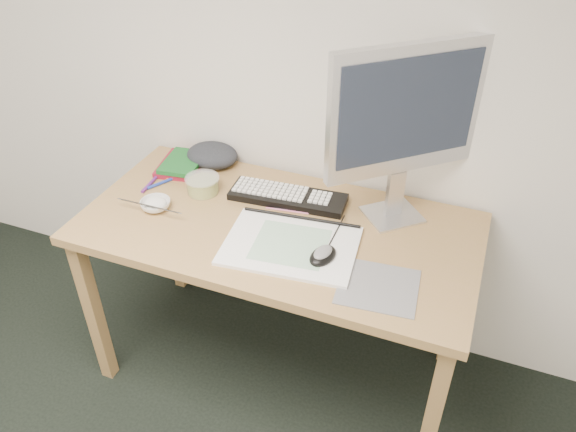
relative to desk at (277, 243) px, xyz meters
name	(u,v)px	position (x,y,z in m)	size (l,w,h in m)	color
desk	(277,243)	(0.00, 0.00, 0.00)	(1.40, 0.70, 0.75)	#A3784A
mousepad	(378,287)	(0.41, -0.18, 0.08)	(0.24, 0.22, 0.00)	slate
sketchpad	(291,246)	(0.09, -0.10, 0.09)	(0.44, 0.31, 0.01)	white
keyboard	(288,197)	(-0.02, 0.16, 0.10)	(0.44, 0.14, 0.03)	black
monitor	(405,116)	(0.36, 0.20, 0.48)	(0.43, 0.39, 0.63)	silver
mouse	(323,253)	(0.21, -0.13, 0.11)	(0.07, 0.12, 0.04)	black
rice_bowl	(156,205)	(-0.45, -0.07, 0.10)	(0.11, 0.11, 0.03)	white
chopsticks	(149,206)	(-0.45, -0.11, 0.12)	(0.02, 0.02, 0.25)	silver
fruit_tub	(203,185)	(-0.34, 0.09, 0.11)	(0.13, 0.13, 0.06)	#C9CD48
book_red	(182,165)	(-0.52, 0.23, 0.09)	(0.16, 0.22, 0.02)	maroon
book_green	(183,162)	(-0.50, 0.22, 0.11)	(0.14, 0.20, 0.02)	#175F24
cloth_lump	(212,155)	(-0.41, 0.30, 0.12)	(0.18, 0.15, 0.07)	#282C30
pencil_pink	(287,211)	(0.00, 0.09, 0.09)	(0.01, 0.01, 0.16)	pink
pencil_tan	(296,222)	(0.06, 0.03, 0.09)	(0.01, 0.01, 0.20)	tan
pencil_black	(298,211)	(0.04, 0.10, 0.09)	(0.01, 0.01, 0.18)	black
marker_blue	(163,182)	(-0.52, 0.09, 0.09)	(0.01, 0.01, 0.13)	#1E36A6
marker_orange	(172,176)	(-0.51, 0.14, 0.09)	(0.01, 0.01, 0.12)	#D65D19
marker_purple	(151,182)	(-0.56, 0.07, 0.09)	(0.01, 0.01, 0.14)	#5E217C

